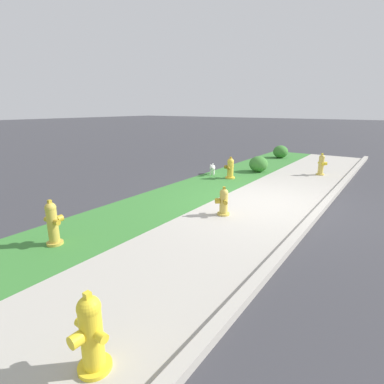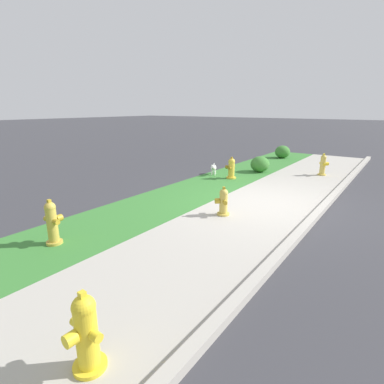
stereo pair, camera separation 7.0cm
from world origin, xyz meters
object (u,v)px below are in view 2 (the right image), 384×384
fire_hydrant_across_street (231,168)px  shrub_bush_near_lamp (260,164)px  small_white_dog (213,168)px  shrub_bush_far_verge (282,152)px  fire_hydrant_mid_block (323,165)px  fire_hydrant_by_grass_verge (52,223)px  fire_hydrant_near_corner (86,333)px  fire_hydrant_far_end (223,202)px

fire_hydrant_across_street → shrub_bush_near_lamp: size_ratio=1.07×
fire_hydrant_across_street → small_white_dog: size_ratio=1.45×
fire_hydrant_across_street → small_white_dog: (0.14, 0.78, -0.10)m
small_white_dog → shrub_bush_near_lamp: size_ratio=0.73×
small_white_dog → shrub_bush_far_verge: size_ratio=0.73×
small_white_dog → fire_hydrant_mid_block: bearing=96.5°
fire_hydrant_by_grass_verge → small_white_dog: (6.33, 0.68, -0.15)m
fire_hydrant_near_corner → shrub_bush_far_verge: (12.57, 2.67, -0.10)m
fire_hydrant_mid_block → shrub_bush_far_verge: fire_hydrant_mid_block is taller
shrub_bush_near_lamp → fire_hydrant_across_street: bearing=167.4°
fire_hydrant_near_corner → small_white_dog: fire_hydrant_near_corner is taller
fire_hydrant_far_end → fire_hydrant_across_street: size_ratio=0.89×
fire_hydrant_far_end → shrub_bush_far_verge: size_ratio=0.95×
fire_hydrant_far_end → fire_hydrant_near_corner: (-4.20, -1.04, 0.08)m
fire_hydrant_near_corner → shrub_bush_near_lamp: bearing=-74.2°
fire_hydrant_far_end → fire_hydrant_by_grass_verge: 3.38m
fire_hydrant_by_grass_verge → fire_hydrant_mid_block: bearing=71.3°
fire_hydrant_mid_block → shrub_bush_near_lamp: bearing=-108.1°
fire_hydrant_far_end → fire_hydrant_across_street: bearing=-16.2°
fire_hydrant_far_end → fire_hydrant_mid_block: (5.50, -0.80, 0.06)m
fire_hydrant_by_grass_verge → small_white_dog: fire_hydrant_by_grass_verge is taller
small_white_dog → shrub_bush_far_verge: 5.03m
fire_hydrant_mid_block → shrub_bush_near_lamp: size_ratio=1.13×
fire_hydrant_across_street → shrub_bush_far_verge: 5.12m
fire_hydrant_mid_block → shrub_bush_far_verge: bearing=-177.3°
fire_hydrant_far_end → fire_hydrant_mid_block: size_ratio=0.84×
shrub_bush_far_verge → small_white_dog: bearing=172.0°
fire_hydrant_mid_block → fire_hydrant_by_grass_verge: size_ratio=0.95×
fire_hydrant_near_corner → fire_hydrant_by_grass_verge: 2.97m
shrub_bush_far_verge → fire_hydrant_near_corner: bearing=-168.0°
fire_hydrant_far_end → shrub_bush_near_lamp: (4.79, 1.21, -0.02)m
fire_hydrant_mid_block → fire_hydrant_near_corner: bearing=-36.2°
fire_hydrant_near_corner → fire_hydrant_by_grass_verge: fire_hydrant_by_grass_verge is taller
fire_hydrant_far_end → fire_hydrant_by_grass_verge: size_ratio=0.80×
fire_hydrant_across_street → small_white_dog: 0.80m
fire_hydrant_far_end → shrub_bush_far_verge: fire_hydrant_far_end is taller
fire_hydrant_across_street → fire_hydrant_near_corner: fire_hydrant_near_corner is taller
fire_hydrant_across_street → fire_hydrant_by_grass_verge: size_ratio=0.90×
fire_hydrant_near_corner → small_white_dog: size_ratio=1.60×
fire_hydrant_by_grass_verge → small_white_dog: bearing=93.6°
fire_hydrant_far_end → shrub_bush_near_lamp: size_ratio=0.95×
fire_hydrant_by_grass_verge → fire_hydrant_far_end: bearing=58.1°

